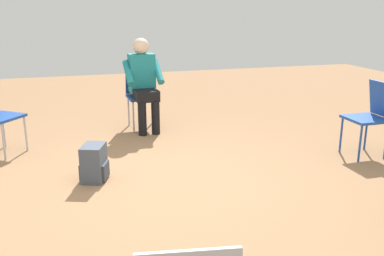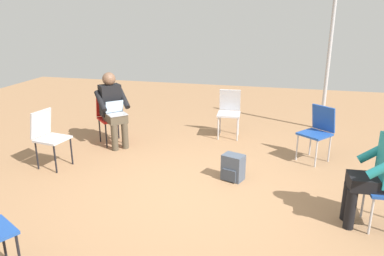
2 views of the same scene
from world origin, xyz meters
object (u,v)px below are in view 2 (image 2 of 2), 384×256
object	(u,v)px
chair_south	(229,110)
person_in_teal	(382,167)
chair_southeast	(110,115)
chair_southwest	(318,129)
chair_east	(48,134)
backpack_near_laptop_user	(233,169)
person_with_laptop	(113,106)

from	to	relation	value
chair_south	person_in_teal	distance (m)	3.27
chair_southeast	chair_southwest	world-z (taller)	same
chair_south	person_in_teal	xyz separation A→B (m)	(-1.95, 2.62, 0.20)
chair_southeast	chair_east	bearing A→B (deg)	26.52
person_in_teal	backpack_near_laptop_user	world-z (taller)	person_in_teal
chair_east	chair_south	xyz separation A→B (m)	(-2.36, -2.00, 0.00)
chair_southwest	chair_south	size ratio (longest dim) A/B	1.00
person_with_laptop	backpack_near_laptop_user	size ratio (longest dim) A/B	3.44
chair_southwest	chair_south	xyz separation A→B (m)	(1.47, -0.82, 0.00)
chair_southwest	backpack_near_laptop_user	size ratio (longest dim) A/B	2.36
person_in_teal	chair_southeast	bearing A→B (deg)	62.58
person_with_laptop	backpack_near_laptop_user	distance (m)	2.41
chair_east	person_with_laptop	distance (m)	1.21
backpack_near_laptop_user	person_in_teal	bearing A→B (deg)	153.89
chair_southwest	backpack_near_laptop_user	distance (m)	1.56
chair_southwest	person_with_laptop	bearing A→B (deg)	40.22
chair_east	chair_south	world-z (taller)	same
person_in_teal	person_with_laptop	bearing A→B (deg)	63.39
person_with_laptop	backpack_near_laptop_user	bearing A→B (deg)	112.71
chair_south	person_in_teal	world-z (taller)	person_in_teal
chair_southeast	chair_south	distance (m)	2.12
person_in_teal	backpack_near_laptop_user	size ratio (longest dim) A/B	3.44
chair_south	person_with_laptop	distance (m)	2.07
chair_east	person_in_teal	world-z (taller)	person_in_teal
chair_southwest	person_in_teal	size ratio (longest dim) A/B	0.69
chair_south	backpack_near_laptop_user	distance (m)	1.88
chair_south	person_with_laptop	world-z (taller)	person_with_laptop
chair_southwest	person_with_laptop	xyz separation A→B (m)	(3.31, 0.11, 0.20)
chair_southwest	person_with_laptop	size ratio (longest dim) A/B	0.69
chair_south	chair_southwest	bearing A→B (deg)	146.93
person_with_laptop	person_in_teal	world-z (taller)	same
chair_south	backpack_near_laptop_user	xyz separation A→B (m)	(-0.33, 1.82, -0.34)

